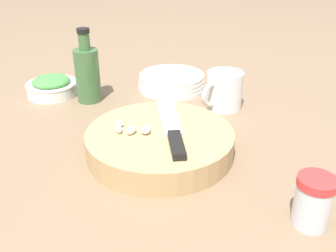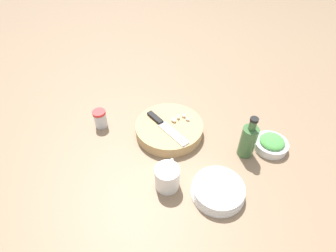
{
  "view_description": "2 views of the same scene",
  "coord_description": "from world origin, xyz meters",
  "px_view_note": "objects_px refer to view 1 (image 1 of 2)",
  "views": [
    {
      "loc": [
        0.63,
        -0.29,
        0.37
      ],
      "look_at": [
        0.06,
        -0.05,
        0.05
      ],
      "focal_mm": 40.0,
      "sensor_mm": 36.0,
      "label": 1
    },
    {
      "loc": [
        -0.33,
        0.57,
        0.76
      ],
      "look_at": [
        0.06,
        -0.03,
        0.08
      ],
      "focal_mm": 28.0,
      "sensor_mm": 36.0,
      "label": 2
    }
  ],
  "objects_px": {
    "garlic_cloves": "(132,129)",
    "oil_bottle": "(87,73)",
    "plate_stack": "(172,82)",
    "cutting_board": "(160,142)",
    "chef_knife": "(173,130)",
    "spice_jar": "(313,201)",
    "herb_bowl": "(52,86)",
    "coffee_mug": "(224,90)"
  },
  "relations": [
    {
      "from": "cutting_board",
      "to": "chef_knife",
      "type": "relative_size",
      "value": 1.2
    },
    {
      "from": "herb_bowl",
      "to": "oil_bottle",
      "type": "height_order",
      "value": "oil_bottle"
    },
    {
      "from": "garlic_cloves",
      "to": "spice_jar",
      "type": "xyz_separation_m",
      "value": [
        0.28,
        0.17,
        -0.01
      ]
    },
    {
      "from": "plate_stack",
      "to": "chef_knife",
      "type": "bearing_deg",
      "value": -23.99
    },
    {
      "from": "coffee_mug",
      "to": "oil_bottle",
      "type": "bearing_deg",
      "value": -121.26
    },
    {
      "from": "herb_bowl",
      "to": "coffee_mug",
      "type": "relative_size",
      "value": 1.12
    },
    {
      "from": "plate_stack",
      "to": "oil_bottle",
      "type": "xyz_separation_m",
      "value": [
        -0.01,
        -0.22,
        0.05
      ]
    },
    {
      "from": "cutting_board",
      "to": "garlic_cloves",
      "type": "relative_size",
      "value": 3.92
    },
    {
      "from": "cutting_board",
      "to": "garlic_cloves",
      "type": "bearing_deg",
      "value": -110.29
    },
    {
      "from": "garlic_cloves",
      "to": "oil_bottle",
      "type": "xyz_separation_m",
      "value": [
        -0.28,
        -0.02,
        0.02
      ]
    },
    {
      "from": "chef_knife",
      "to": "oil_bottle",
      "type": "xyz_separation_m",
      "value": [
        -0.31,
        -0.08,
        0.02
      ]
    },
    {
      "from": "cutting_board",
      "to": "herb_bowl",
      "type": "bearing_deg",
      "value": -159.21
    },
    {
      "from": "cutting_board",
      "to": "chef_knife",
      "type": "height_order",
      "value": "chef_knife"
    },
    {
      "from": "cutting_board",
      "to": "spice_jar",
      "type": "distance_m",
      "value": 0.29
    },
    {
      "from": "spice_jar",
      "to": "coffee_mug",
      "type": "relative_size",
      "value": 0.68
    },
    {
      "from": "herb_bowl",
      "to": "coffee_mug",
      "type": "distance_m",
      "value": 0.43
    },
    {
      "from": "oil_bottle",
      "to": "coffee_mug",
      "type": "bearing_deg",
      "value": 58.74
    },
    {
      "from": "cutting_board",
      "to": "plate_stack",
      "type": "xyz_separation_m",
      "value": [
        -0.29,
        0.15,
        -0.0
      ]
    },
    {
      "from": "cutting_board",
      "to": "coffee_mug",
      "type": "relative_size",
      "value": 2.38
    },
    {
      "from": "spice_jar",
      "to": "coffee_mug",
      "type": "bearing_deg",
      "value": 166.43
    },
    {
      "from": "plate_stack",
      "to": "oil_bottle",
      "type": "bearing_deg",
      "value": -92.71
    },
    {
      "from": "cutting_board",
      "to": "chef_knife",
      "type": "xyz_separation_m",
      "value": [
        0.01,
        0.02,
        0.03
      ]
    },
    {
      "from": "coffee_mug",
      "to": "plate_stack",
      "type": "height_order",
      "value": "coffee_mug"
    },
    {
      "from": "herb_bowl",
      "to": "spice_jar",
      "type": "xyz_separation_m",
      "value": [
        0.63,
        0.26,
        0.02
      ]
    },
    {
      "from": "plate_stack",
      "to": "cutting_board",
      "type": "bearing_deg",
      "value": -28.04
    },
    {
      "from": "garlic_cloves",
      "to": "herb_bowl",
      "type": "height_order",
      "value": "garlic_cloves"
    },
    {
      "from": "chef_knife",
      "to": "plate_stack",
      "type": "distance_m",
      "value": 0.33
    },
    {
      "from": "herb_bowl",
      "to": "oil_bottle",
      "type": "bearing_deg",
      "value": 47.18
    },
    {
      "from": "garlic_cloves",
      "to": "coffee_mug",
      "type": "distance_m",
      "value": 0.28
    },
    {
      "from": "garlic_cloves",
      "to": "oil_bottle",
      "type": "distance_m",
      "value": 0.28
    },
    {
      "from": "cutting_board",
      "to": "plate_stack",
      "type": "relative_size",
      "value": 1.54
    },
    {
      "from": "chef_knife",
      "to": "spice_jar",
      "type": "distance_m",
      "value": 0.27
    },
    {
      "from": "herb_bowl",
      "to": "spice_jar",
      "type": "height_order",
      "value": "spice_jar"
    },
    {
      "from": "garlic_cloves",
      "to": "plate_stack",
      "type": "height_order",
      "value": "garlic_cloves"
    },
    {
      "from": "spice_jar",
      "to": "oil_bottle",
      "type": "relative_size",
      "value": 0.44
    },
    {
      "from": "herb_bowl",
      "to": "spice_jar",
      "type": "bearing_deg",
      "value": 22.39
    },
    {
      "from": "garlic_cloves",
      "to": "herb_bowl",
      "type": "bearing_deg",
      "value": -165.02
    },
    {
      "from": "spice_jar",
      "to": "cutting_board",
      "type": "bearing_deg",
      "value": -155.4
    },
    {
      "from": "herb_bowl",
      "to": "garlic_cloves",
      "type": "bearing_deg",
      "value": 14.98
    },
    {
      "from": "coffee_mug",
      "to": "chef_knife",
      "type": "bearing_deg",
      "value": -53.89
    },
    {
      "from": "chef_knife",
      "to": "plate_stack",
      "type": "bearing_deg",
      "value": 83.59
    },
    {
      "from": "spice_jar",
      "to": "oil_bottle",
      "type": "distance_m",
      "value": 0.59
    }
  ]
}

